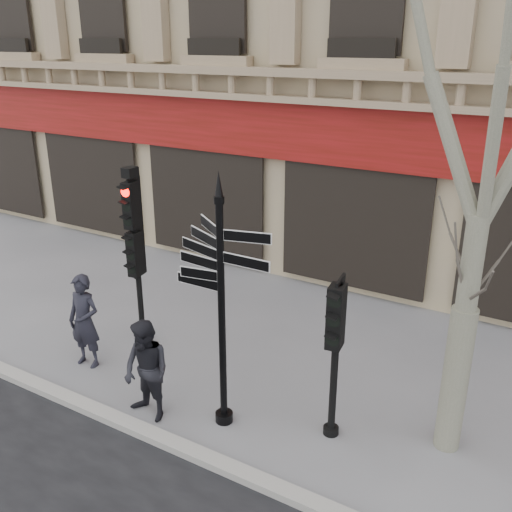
# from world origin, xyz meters

# --- Properties ---
(ground) EXTENTS (80.00, 80.00, 0.00)m
(ground) POSITION_xyz_m (0.00, 0.00, 0.00)
(ground) COLOR slate
(ground) RESTS_ON ground
(kerb) EXTENTS (80.00, 0.25, 0.12)m
(kerb) POSITION_xyz_m (0.00, -1.40, 0.06)
(kerb) COLOR #989590
(kerb) RESTS_ON ground
(fingerpost) EXTENTS (1.90, 1.90, 3.92)m
(fingerpost) POSITION_xyz_m (0.14, -0.51, 2.63)
(fingerpost) COLOR black
(fingerpost) RESTS_ON ground
(traffic_signal_main) EXTENTS (0.41, 0.32, 3.42)m
(traffic_signal_main) POSITION_xyz_m (-2.63, 0.79, 2.16)
(traffic_signal_main) COLOR black
(traffic_signal_main) RESTS_ON ground
(traffic_signal_secondary) EXTENTS (0.44, 0.34, 2.43)m
(traffic_signal_secondary) POSITION_xyz_m (1.67, 0.05, 1.69)
(traffic_signal_secondary) COLOR black
(traffic_signal_secondary) RESTS_ON ground
(pedestrian_a) EXTENTS (0.67, 0.48, 1.73)m
(pedestrian_a) POSITION_xyz_m (-2.89, -0.39, 0.86)
(pedestrian_a) COLOR black
(pedestrian_a) RESTS_ON ground
(pedestrian_b) EXTENTS (0.88, 0.73, 1.63)m
(pedestrian_b) POSITION_xyz_m (-0.92, -1.01, 0.82)
(pedestrian_b) COLOR black
(pedestrian_b) RESTS_ON ground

